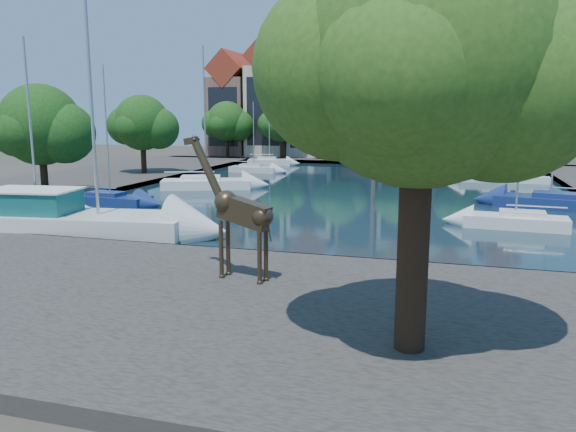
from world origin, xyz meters
The scene contains 32 objects.
ground centered at (0.00, 0.00, 0.00)m, with size 160.00×160.00×0.00m, color #38332B.
water_basin centered at (0.00, 24.00, 0.04)m, with size 38.00×50.00×0.08m, color black.
near_quay centered at (0.00, -7.00, 0.25)m, with size 50.00×14.00×0.50m, color #44403A.
far_quay centered at (0.00, 56.00, 0.25)m, with size 60.00×16.00×0.50m, color #44403A.
left_quay centered at (-25.00, 24.00, 0.25)m, with size 14.00×52.00×0.50m, color #44403A.
plane_tree centered at (7.62, -9.01, 7.67)m, with size 8.32×6.40×10.62m.
townhouse_west_end centered at (-23.00, 55.99, 7.36)m, with size 5.44×9.18×14.93m.
townhouse_west_mid centered at (-17.00, 55.99, 8.23)m, with size 5.94×9.18×16.79m.
townhouse_west_inner centered at (-10.50, 55.99, 7.35)m, with size 6.43×9.18×15.15m.
townhouse_center centered at (-4.00, 55.99, 8.36)m, with size 5.44×9.18×16.93m.
townhouse_east_inner centered at (2.00, 55.99, 7.73)m, with size 5.94×9.18×15.79m.
townhouse_east_mid centered at (8.50, 55.99, 8.10)m, with size 6.43×9.18×16.65m.
townhouse_east_end centered at (15.00, 55.99, 7.11)m, with size 5.44×9.18×14.43m.
far_tree_far_west centered at (-21.90, 50.49, 5.18)m, with size 7.28×5.60×7.68m.
far_tree_west centered at (-13.91, 50.49, 5.08)m, with size 6.76×5.20×7.36m.
far_tree_mid_west centered at (-5.89, 50.49, 5.29)m, with size 7.80×6.00×8.00m.
far_tree_mid_east centered at (2.10, 50.49, 5.13)m, with size 7.02×5.40×7.52m.
far_tree_east centered at (10.11, 50.49, 5.24)m, with size 7.54×5.80×7.84m.
far_tree_far_east centered at (18.09, 50.49, 5.08)m, with size 6.76×5.20×7.36m.
side_tree_left_near centered at (-20.89, 11.99, 5.49)m, with size 7.80×6.00×8.20m.
side_tree_left_far centered at (-21.90, 27.99, 5.38)m, with size 7.28×5.60×7.88m.
giraffe_statue centered at (0.92, -4.36, 3.06)m, with size 3.63×1.10×5.21m.
motorsailer centered at (-11.51, 1.94, 1.02)m, with size 13.19×5.42×12.28m.
sailboat_left_a centered at (-15.00, 4.00, 0.71)m, with size 6.13×4.08×10.71m.
sailboat_left_b centered at (-15.00, 11.42, 0.58)m, with size 5.99×2.45×9.76m.
sailboat_left_c centered at (-12.00, 21.29, 0.69)m, with size 8.04×5.20×11.99m.
sailboat_left_d centered at (-12.58, 35.20, 0.56)m, with size 5.46×2.15×7.67m.
sailboat_left_e centered at (-13.63, 43.92, 0.67)m, with size 5.59×2.87×11.14m.
sailboat_right_a centered at (12.00, 10.63, 0.63)m, with size 5.74×2.31×9.27m.
sailboat_right_b centered at (15.00, 18.56, 0.69)m, with size 7.52×3.91×11.88m.
sailboat_right_c centered at (12.00, 33.80, 0.62)m, with size 6.44×3.34×9.06m.
sailboat_right_d centered at (15.00, 33.30, 0.56)m, with size 4.48×1.77×7.18m.
Camera 1 is at (8.32, -23.15, 6.56)m, focal length 35.00 mm.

